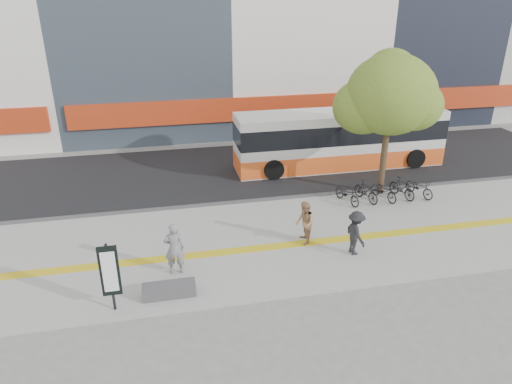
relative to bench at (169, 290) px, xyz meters
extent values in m
plane|color=slate|center=(2.60, 1.20, -0.30)|extent=(120.00, 120.00, 0.00)
cube|color=gray|center=(2.60, 2.70, -0.27)|extent=(40.00, 7.00, 0.08)
cube|color=gold|center=(2.60, 2.20, -0.22)|extent=(40.00, 0.45, 0.01)
cube|color=black|center=(2.60, 10.20, -0.28)|extent=(40.00, 8.00, 0.06)
cube|color=#39383B|center=(2.60, 6.20, -0.23)|extent=(40.00, 0.25, 0.14)
cube|color=#B43314|center=(4.60, 15.25, 1.70)|extent=(19.00, 0.50, 1.40)
cube|color=#B43314|center=(22.60, 15.25, 1.70)|extent=(15.20, 0.50, 1.40)
cube|color=#39383B|center=(0.00, 0.00, 0.00)|extent=(1.60, 0.45, 0.45)
cylinder|color=black|center=(-1.60, -0.30, 0.88)|extent=(0.08, 0.08, 2.20)
cube|color=black|center=(-1.60, -0.30, 1.09)|extent=(0.55, 0.08, 1.60)
cube|color=white|center=(-1.60, -0.35, 1.09)|extent=(0.40, 0.02, 1.30)
cylinder|color=#3B291B|center=(9.80, 5.90, 1.38)|extent=(0.28, 0.28, 3.20)
ellipsoid|color=#426923|center=(9.80, 5.90, 4.29)|extent=(3.80, 3.80, 3.42)
ellipsoid|color=#426923|center=(8.80, 6.40, 3.69)|extent=(2.60, 2.60, 2.34)
ellipsoid|color=#426923|center=(10.70, 5.50, 3.90)|extent=(2.40, 2.40, 2.16)
ellipsoid|color=#426923|center=(10.10, 6.70, 5.10)|extent=(2.20, 2.20, 1.98)
cube|color=silver|center=(9.24, 9.70, 1.20)|extent=(10.84, 2.26, 2.89)
cube|color=#E85A21|center=(9.24, 9.70, 0.25)|extent=(10.86, 2.28, 0.90)
cube|color=black|center=(9.24, 9.70, 1.70)|extent=(10.86, 2.28, 0.99)
cylinder|color=black|center=(5.45, 8.57, 0.25)|extent=(0.99, 0.32, 0.99)
cylinder|color=black|center=(5.45, 10.83, 0.25)|extent=(0.99, 0.32, 0.99)
cylinder|color=black|center=(13.04, 8.57, 0.25)|extent=(0.99, 0.32, 0.99)
cylinder|color=black|center=(13.04, 10.83, 0.25)|extent=(0.99, 0.32, 0.99)
imported|color=black|center=(7.90, 5.20, 0.19)|extent=(0.98, 1.68, 0.83)
imported|color=black|center=(8.77, 5.20, 0.24)|extent=(0.85, 1.60, 0.93)
imported|color=black|center=(9.63, 5.20, 0.19)|extent=(0.98, 1.68, 0.83)
imported|color=black|center=(10.49, 5.20, 0.24)|extent=(0.85, 1.60, 0.93)
imported|color=black|center=(11.35, 5.20, 0.19)|extent=(0.98, 1.68, 0.83)
imported|color=black|center=(0.27, 1.27, 0.69)|extent=(0.70, 0.48, 1.82)
imported|color=#A17854|center=(5.01, 2.26, 0.59)|extent=(0.66, 0.83, 1.63)
imported|color=black|center=(6.52, 1.17, 0.59)|extent=(0.72, 1.11, 1.63)
camera|label=1|loc=(0.09, -12.14, 8.51)|focal=32.89mm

